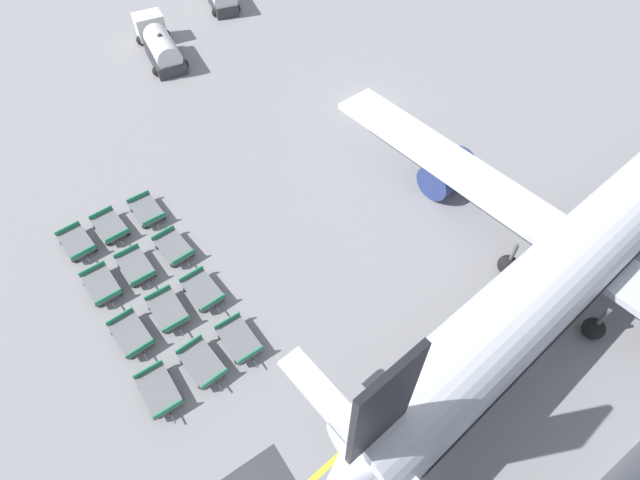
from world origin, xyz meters
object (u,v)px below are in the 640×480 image
(baggage_dolly_row_near_col_b, at_px, (102,285))
(baggage_dolly_row_near_col_c, at_px, (131,335))
(baggage_dolly_row_near_col_d, at_px, (159,391))
(baggage_dolly_row_mid_b_col_d, at_px, (239,340))
(airplane, at_px, (599,237))
(baggage_dolly_row_mid_a_col_a, at_px, (110,227))
(fuel_tanker_primary, at_px, (161,46))
(baggage_dolly_row_near_col_a, at_px, (77,243))
(baggage_dolly_row_mid_a_col_b, at_px, (136,267))
(baggage_dolly_row_mid_b_col_b, at_px, (174,247))
(baggage_dolly_row_mid_a_col_d, at_px, (202,363))
(baggage_dolly_row_mid_b_col_a, at_px, (147,210))
(baggage_dolly_row_mid_a_col_c, at_px, (168,310))
(baggage_dolly_row_mid_b_col_c, at_px, (203,290))

(baggage_dolly_row_near_col_b, height_order, baggage_dolly_row_near_col_c, same)
(baggage_dolly_row_near_col_d, xyz_separation_m, baggage_dolly_row_mid_b_col_d, (-0.24, 4.98, 0.00))
(airplane, bearing_deg, baggage_dolly_row_mid_a_col_a, -130.70)
(fuel_tanker_primary, distance_m, baggage_dolly_row_near_col_a, 23.05)
(baggage_dolly_row_near_col_a, xyz_separation_m, baggage_dolly_row_mid_a_col_a, (-0.12, 2.30, 0.00))
(baggage_dolly_row_mid_a_col_b, bearing_deg, fuel_tanker_primary, 152.97)
(airplane, distance_m, baggage_dolly_row_mid_b_col_b, 26.23)
(airplane, bearing_deg, baggage_dolly_row_mid_b_col_b, -127.91)
(baggage_dolly_row_mid_a_col_a, distance_m, baggage_dolly_row_mid_b_col_b, 4.98)
(baggage_dolly_row_mid_a_col_d, bearing_deg, baggage_dolly_row_mid_b_col_a, 171.48)
(baggage_dolly_row_mid_a_col_a, relative_size, baggage_dolly_row_mid_a_col_b, 1.01)
(baggage_dolly_row_mid_a_col_c, relative_size, baggage_dolly_row_mid_b_col_c, 0.99)
(fuel_tanker_primary, distance_m, baggage_dolly_row_mid_a_col_b, 25.17)
(baggage_dolly_row_near_col_c, height_order, baggage_dolly_row_mid_b_col_b, same)
(baggage_dolly_row_near_col_d, height_order, baggage_dolly_row_mid_a_col_c, same)
(baggage_dolly_row_mid_a_col_a, bearing_deg, baggage_dolly_row_near_col_d, -8.30)
(baggage_dolly_row_mid_a_col_c, height_order, baggage_dolly_row_mid_b_col_d, same)
(baggage_dolly_row_mid_b_col_d, bearing_deg, baggage_dolly_row_mid_a_col_b, -160.36)
(baggage_dolly_row_near_col_c, xyz_separation_m, baggage_dolly_row_mid_a_col_d, (3.92, 2.59, 0.00))
(fuel_tanker_primary, xyz_separation_m, baggage_dolly_row_mid_a_col_b, (22.41, -11.43, -0.78))
(baggage_dolly_row_mid_a_col_d, xyz_separation_m, baggage_dolly_row_mid_b_col_c, (-4.32, 2.15, 0.00))
(airplane, bearing_deg, baggage_dolly_row_mid_a_col_b, -124.48)
(baggage_dolly_row_near_col_c, xyz_separation_m, baggage_dolly_row_mid_b_col_c, (-0.40, 4.74, 0.00))
(baggage_dolly_row_mid_a_col_b, bearing_deg, baggage_dolly_row_mid_b_col_c, 33.90)
(airplane, bearing_deg, baggage_dolly_row_mid_a_col_d, -108.49)
(baggage_dolly_row_near_col_a, height_order, baggage_dolly_row_mid_b_col_c, same)
(airplane, height_order, baggage_dolly_row_mid_b_col_c, airplane)
(baggage_dolly_row_mid_a_col_d, bearing_deg, baggage_dolly_row_mid_b_col_d, 92.68)
(baggage_dolly_row_near_col_c, relative_size, baggage_dolly_row_mid_b_col_a, 1.01)
(baggage_dolly_row_mid_b_col_d, bearing_deg, baggage_dolly_row_mid_b_col_b, -177.89)
(baggage_dolly_row_near_col_c, height_order, baggage_dolly_row_mid_b_col_a, same)
(baggage_dolly_row_near_col_a, height_order, baggage_dolly_row_mid_a_col_d, same)
(baggage_dolly_row_mid_a_col_b, bearing_deg, baggage_dolly_row_near_col_c, -24.47)
(baggage_dolly_row_mid_a_col_c, bearing_deg, baggage_dolly_row_near_col_d, -28.89)
(baggage_dolly_row_near_col_c, height_order, baggage_dolly_row_mid_a_col_b, same)
(airplane, distance_m, baggage_dolly_row_mid_b_col_c, 23.87)
(baggage_dolly_row_near_col_c, height_order, baggage_dolly_row_mid_b_col_c, same)
(baggage_dolly_row_near_col_a, xyz_separation_m, baggage_dolly_row_mid_a_col_b, (4.05, 2.49, 0.00))
(baggage_dolly_row_near_col_d, bearing_deg, fuel_tanker_primary, 156.46)
(airplane, xyz_separation_m, baggage_dolly_row_near_col_b, (-15.78, -25.47, -3.02))
(baggage_dolly_row_mid_a_col_d, distance_m, baggage_dolly_row_mid_b_col_d, 2.38)
(baggage_dolly_row_mid_a_col_b, bearing_deg, baggage_dolly_row_mid_b_col_d, 19.64)
(baggage_dolly_row_mid_a_col_a, xyz_separation_m, baggage_dolly_row_mid_a_col_d, (12.54, 0.75, 0.00))
(baggage_dolly_row_mid_a_col_c, bearing_deg, baggage_dolly_row_mid_b_col_c, 92.16)
(baggage_dolly_row_near_col_b, height_order, baggage_dolly_row_mid_b_col_c, same)
(baggage_dolly_row_mid_b_col_d, bearing_deg, baggage_dolly_row_near_col_c, -127.47)
(baggage_dolly_row_near_col_c, distance_m, baggage_dolly_row_mid_a_col_b, 4.88)
(baggage_dolly_row_mid_b_col_a, relative_size, baggage_dolly_row_mid_b_col_d, 1.00)
(baggage_dolly_row_mid_a_col_d, relative_size, baggage_dolly_row_mid_b_col_c, 1.00)
(baggage_dolly_row_near_col_c, height_order, baggage_dolly_row_mid_b_col_d, same)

